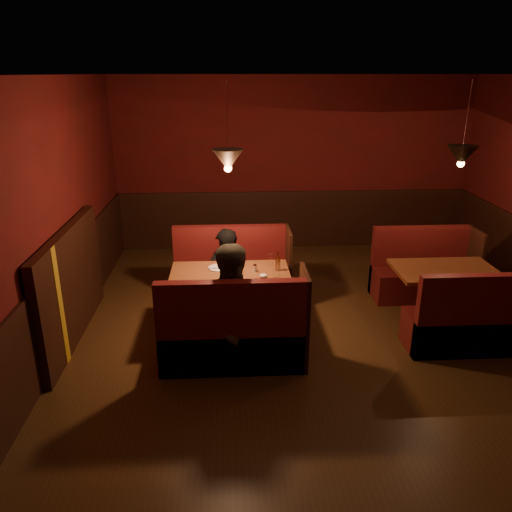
{
  "coord_description": "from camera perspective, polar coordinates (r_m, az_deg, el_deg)",
  "views": [
    {
      "loc": [
        -1.12,
        -4.91,
        2.92
      ],
      "look_at": [
        -0.81,
        0.42,
        0.95
      ],
      "focal_mm": 35.0,
      "sensor_mm": 36.0,
      "label": 1
    }
  ],
  "objects": [
    {
      "name": "room",
      "position": [
        5.37,
        5.95,
        -0.27
      ],
      "size": [
        6.02,
        7.02,
        2.92
      ],
      "color": "#422C15",
      "rests_on": "ground"
    },
    {
      "name": "main_bench_near",
      "position": [
        5.24,
        -2.49,
        -9.43
      ],
      "size": [
        1.52,
        0.54,
        1.04
      ],
      "color": "#57110F",
      "rests_on": "ground"
    },
    {
      "name": "main_table",
      "position": [
        5.83,
        -2.81,
        -3.55
      ],
      "size": [
        1.38,
        0.84,
        0.97
      ],
      "color": "brown",
      "rests_on": "ground"
    },
    {
      "name": "second_table",
      "position": [
        6.52,
        20.68,
        -2.84
      ],
      "size": [
        1.22,
        0.78,
        0.69
      ],
      "color": "brown",
      "rests_on": "ground"
    },
    {
      "name": "diner_b",
      "position": [
        5.08,
        -2.33,
        -3.98
      ],
      "size": [
        0.97,
        0.86,
        1.67
      ],
      "primitive_type": "imported",
      "rotation": [
        0.0,
        0.0,
        0.32
      ],
      "color": "#393326",
      "rests_on": "ground"
    },
    {
      "name": "main_bench_far",
      "position": [
        6.65,
        -2.71,
        -2.73
      ],
      "size": [
        1.52,
        0.54,
        1.04
      ],
      "color": "#57110F",
      "rests_on": "ground"
    },
    {
      "name": "second_bench_far",
      "position": [
        7.22,
        18.46,
        -2.07
      ],
      "size": [
        1.35,
        0.51,
        0.97
      ],
      "color": "#57110F",
      "rests_on": "ground"
    },
    {
      "name": "second_bench_near",
      "position": [
        6.02,
        23.39,
        -7.31
      ],
      "size": [
        1.35,
        0.51,
        0.97
      ],
      "color": "#57110F",
      "rests_on": "ground"
    },
    {
      "name": "diner_a",
      "position": [
        6.34,
        -3.53,
        -0.08
      ],
      "size": [
        0.62,
        0.52,
        1.45
      ],
      "primitive_type": "imported",
      "rotation": [
        0.0,
        0.0,
        3.51
      ],
      "color": "black",
      "rests_on": "ground"
    }
  ]
}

